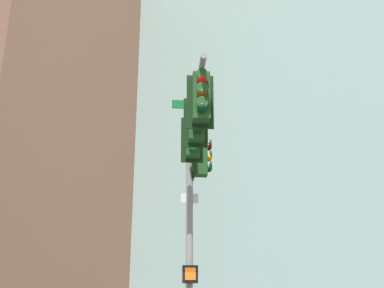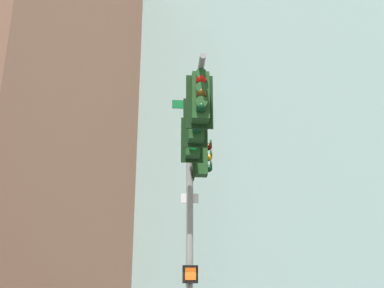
# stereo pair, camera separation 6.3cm
# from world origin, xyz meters

# --- Properties ---
(signal_pole_assembly) EXTENTS (3.19, 3.47, 7.22)m
(signal_pole_assembly) POSITION_xyz_m (-0.92, 1.05, 5.05)
(signal_pole_assembly) COLOR gray
(signal_pole_assembly) RESTS_ON ground_plane
(building_brick_nearside) EXTENTS (19.90, 20.70, 35.66)m
(building_brick_nearside) POSITION_xyz_m (35.00, -17.48, 17.83)
(building_brick_nearside) COLOR #845B47
(building_brick_nearside) RESTS_ON ground_plane
(building_brick_midblock) EXTENTS (19.65, 19.81, 39.22)m
(building_brick_midblock) POSITION_xyz_m (38.01, -16.96, 19.61)
(building_brick_midblock) COLOR #4C3328
(building_brick_midblock) RESTS_ON ground_plane
(building_glass_tower) EXTENTS (29.13, 32.84, 72.59)m
(building_glass_tower) POSITION_xyz_m (10.72, -38.20, 36.30)
(building_glass_tower) COLOR #9EC6C1
(building_glass_tower) RESTS_ON ground_plane
(building_brick_farside) EXTENTS (17.46, 18.48, 31.45)m
(building_brick_farside) POSITION_xyz_m (38.45, -27.86, 15.72)
(building_brick_farside) COLOR #4C3328
(building_brick_farside) RESTS_ON ground_plane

